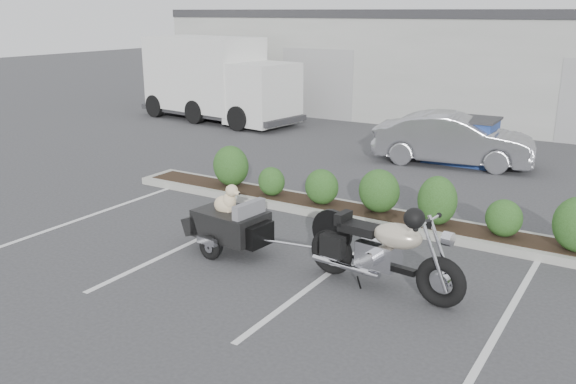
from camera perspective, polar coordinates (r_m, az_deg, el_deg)
The scene contains 8 objects.
ground at distance 10.61m, azimuth -0.61°, elevation -5.27°, with size 90.00×90.00×0.00m, color #38383A.
planter_kerb at distance 12.00m, azimuth 9.10°, elevation -2.47°, with size 12.00×1.00×0.15m, color #9E9E93.
building at distance 25.93m, azimuth 20.32°, elevation 11.28°, with size 26.00×10.00×4.00m, color #9EA099.
motorcycle at distance 9.00m, azimuth 8.81°, elevation -5.58°, with size 2.56×0.92×1.47m.
pet_trailer at distance 10.36m, azimuth -5.45°, elevation -2.88°, with size 2.06×1.16×1.22m.
sedan at distance 16.78m, azimuth 15.23°, elevation 4.77°, with size 1.44×4.12×1.36m, color #A1A1A8.
dumpster at distance 17.11m, azimuth 15.84°, elevation 4.75°, with size 1.90×1.32×1.23m.
delivery_truck at distance 22.99m, azimuth -6.57°, elevation 10.26°, with size 6.86×3.07×3.03m.
Camera 1 is at (5.28, -8.32, 3.95)m, focal length 38.00 mm.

